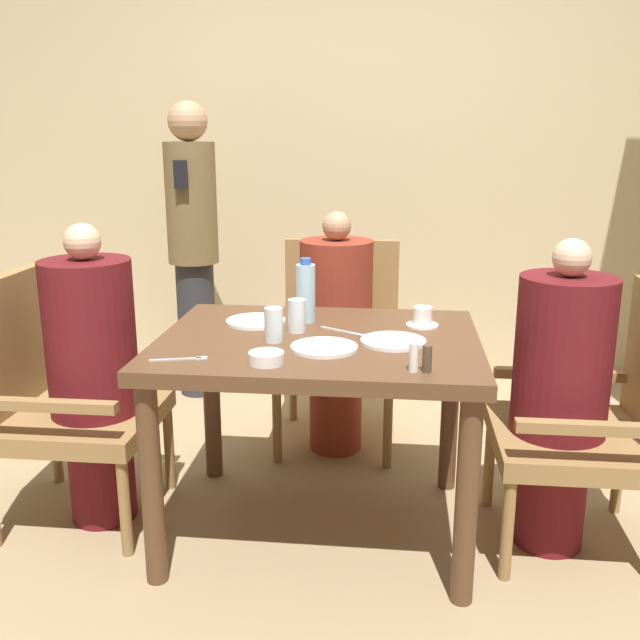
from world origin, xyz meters
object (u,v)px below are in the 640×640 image
glass_tall_near (297,316)px  glass_tall_mid (274,325)px  chair_left_side (56,394)px  chair_right_side (603,416)px  plate_main_right (393,341)px  diner_in_far_chair (336,331)px  bowl_small (266,358)px  chair_far_side (339,338)px  plate_dessert_center (324,347)px  water_bottle (306,292)px  standing_host (193,242)px  plate_main_left (256,321)px  diner_in_left_chair (94,373)px  diner_in_right_chair (559,394)px

glass_tall_near → glass_tall_mid: bearing=-114.9°
chair_left_side → chair_right_side: (1.95, 0.00, 0.00)m
glass_tall_mid → plate_main_right: bearing=3.8°
glass_tall_mid → diner_in_far_chair: bearing=79.4°
plate_main_right → glass_tall_mid: size_ratio=1.88×
bowl_small → glass_tall_mid: glass_tall_mid is taller
chair_far_side → glass_tall_mid: chair_far_side is taller
chair_far_side → plate_dessert_center: chair_far_side is taller
water_bottle → glass_tall_near: water_bottle is taller
diner_in_far_chair → water_bottle: diner_in_far_chair is taller
standing_host → plate_main_left: standing_host is taller
bowl_small → diner_in_left_chair: bearing=156.4°
glass_tall_near → plate_main_right: bearing=-16.9°
chair_far_side → plate_main_right: size_ratio=4.20×
plate_main_right → plate_dessert_center: (-0.22, -0.09, 0.00)m
chair_left_side → glass_tall_near: chair_left_side is taller
chair_left_side → plate_main_left: size_ratio=4.20×
diner_in_left_chair → glass_tall_near: diner_in_left_chair is taller
plate_dessert_center → water_bottle: bearing=107.0°
chair_right_side → glass_tall_near: chair_right_side is taller
diner_in_left_chair → diner_in_right_chair: diner_in_left_chair is taller
glass_tall_mid → water_bottle: bearing=74.8°
water_bottle → chair_far_side: bearing=83.8°
glass_tall_near → bowl_small: bearing=-96.7°
glass_tall_near → glass_tall_mid: size_ratio=1.00×
bowl_small → glass_tall_near: 0.37m
bowl_small → glass_tall_mid: (-0.02, 0.23, 0.04)m
glass_tall_mid → chair_right_side: bearing=3.5°
diner_in_left_chair → standing_host: bearing=90.2°
chair_left_side → diner_in_far_chair: diner_in_far_chair is taller
standing_host → plate_main_left: (0.57, -1.19, -0.11)m
diner_in_left_chair → plate_dessert_center: diner_in_left_chair is taller
glass_tall_near → diner_in_far_chair: bearing=82.6°
diner_in_far_chair → plate_main_left: 0.62m
plate_main_right → plate_dessert_center: size_ratio=1.00×
diner_in_far_chair → standing_host: 1.09m
plate_main_left → diner_in_right_chair: bearing=-8.8°
chair_left_side → bowl_small: 0.94m
diner_in_far_chair → glass_tall_mid: 0.82m
diner_in_far_chair → bowl_small: 1.04m
diner_in_right_chair → plate_main_right: 0.60m
diner_in_far_chair → standing_host: size_ratio=0.69×
chair_left_side → plate_dessert_center: chair_left_side is taller
plate_dessert_center → glass_tall_mid: bearing=159.1°
standing_host → plate_dessert_center: bearing=-60.0°
diner_in_right_chair → bowl_small: diner_in_right_chair is taller
chair_right_side → plate_dessert_center: chair_right_side is taller
diner_in_far_chair → diner_in_right_chair: 1.08m
water_bottle → glass_tall_near: size_ratio=2.04×
glass_tall_near → chair_far_side: bearing=84.0°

